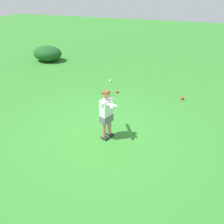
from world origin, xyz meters
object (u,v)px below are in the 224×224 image
object	(u,v)px
play_ball_center_lawn	(182,98)
play_ball_near_batter	(117,92)
play_ball_far_right	(110,81)
child_batter	(107,110)

from	to	relation	value
play_ball_center_lawn	play_ball_near_batter	bearing A→B (deg)	-172.26
play_ball_near_batter	play_ball_far_right	size ratio (longest dim) A/B	1.02
play_ball_far_right	play_ball_center_lawn	bearing A→B (deg)	-11.63
play_ball_near_batter	play_ball_center_lawn	world-z (taller)	play_ball_center_lawn
child_batter	play_ball_far_right	distance (m)	3.24
child_batter	play_ball_near_batter	bearing A→B (deg)	105.57
play_ball_center_lawn	play_ball_far_right	xyz separation A→B (m)	(-2.42, 0.50, -0.01)
play_ball_center_lawn	play_ball_far_right	bearing A→B (deg)	168.37
child_batter	play_ball_center_lawn	size ratio (longest dim) A/B	12.06
child_batter	play_ball_far_right	world-z (taller)	child_batter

